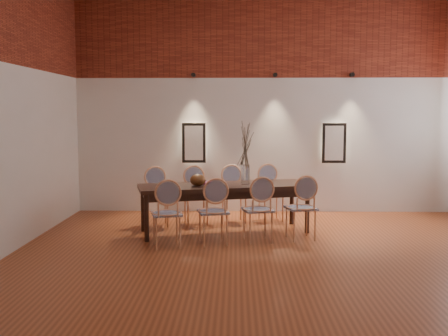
{
  "coord_description": "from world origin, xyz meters",
  "views": [
    {
      "loc": [
        -0.52,
        -6.29,
        1.85
      ],
      "look_at": [
        -0.69,
        1.34,
        1.05
      ],
      "focal_mm": 42.0,
      "sensor_mm": 36.0,
      "label": 1
    }
  ],
  "objects_px": {
    "chair_near_c": "(258,210)",
    "chair_far_a": "(157,198)",
    "chair_near_a": "(167,213)",
    "chair_near_d": "(301,208)",
    "bowl": "(198,180)",
    "book": "(207,183)",
    "chair_near_b": "(213,211)",
    "chair_far_b": "(196,196)",
    "vase": "(245,174)",
    "dining_table": "(225,208)",
    "chair_far_c": "(234,195)",
    "chair_far_d": "(271,194)"
  },
  "relations": [
    {
      "from": "vase",
      "to": "book",
      "type": "relative_size",
      "value": 1.15
    },
    {
      "from": "chair_near_b",
      "to": "chair_near_c",
      "type": "distance_m",
      "value": 0.66
    },
    {
      "from": "chair_far_c",
      "to": "book",
      "type": "xyz_separation_m",
      "value": [
        -0.42,
        -0.67,
        0.3
      ]
    },
    {
      "from": "chair_near_a",
      "to": "chair_near_d",
      "type": "bearing_deg",
      "value": 0.0
    },
    {
      "from": "chair_near_a",
      "to": "chair_near_d",
      "type": "relative_size",
      "value": 1.0
    },
    {
      "from": "chair_near_c",
      "to": "bowl",
      "type": "height_order",
      "value": "chair_near_c"
    },
    {
      "from": "chair_near_d",
      "to": "chair_far_a",
      "type": "bearing_deg",
      "value": 144.53
    },
    {
      "from": "chair_near_c",
      "to": "chair_far_b",
      "type": "height_order",
      "value": "same"
    },
    {
      "from": "chair_near_b",
      "to": "vase",
      "type": "xyz_separation_m",
      "value": [
        0.47,
        0.84,
        0.43
      ]
    },
    {
      "from": "dining_table",
      "to": "chair_far_b",
      "type": "bearing_deg",
      "value": 115.07
    },
    {
      "from": "chair_near_a",
      "to": "book",
      "type": "xyz_separation_m",
      "value": [
        0.5,
        1.02,
        0.3
      ]
    },
    {
      "from": "bowl",
      "to": "chair_near_b",
      "type": "bearing_deg",
      "value": -66.97
    },
    {
      "from": "chair_near_d",
      "to": "chair_far_c",
      "type": "bearing_deg",
      "value": 115.07
    },
    {
      "from": "chair_far_a",
      "to": "bowl",
      "type": "height_order",
      "value": "chair_far_a"
    },
    {
      "from": "chair_near_b",
      "to": "chair_far_b",
      "type": "bearing_deg",
      "value": 90.0
    },
    {
      "from": "chair_near_c",
      "to": "chair_far_a",
      "type": "bearing_deg",
      "value": 133.09
    },
    {
      "from": "vase",
      "to": "bowl",
      "type": "relative_size",
      "value": 1.25
    },
    {
      "from": "chair_near_c",
      "to": "chair_near_d",
      "type": "relative_size",
      "value": 1.0
    },
    {
      "from": "bowl",
      "to": "book",
      "type": "xyz_separation_m",
      "value": [
        0.13,
        0.25,
        -0.07
      ]
    },
    {
      "from": "chair_near_b",
      "to": "chair_far_d",
      "type": "bearing_deg",
      "value": 46.91
    },
    {
      "from": "vase",
      "to": "book",
      "type": "bearing_deg",
      "value": 178.71
    },
    {
      "from": "chair_near_b",
      "to": "chair_near_d",
      "type": "distance_m",
      "value": 1.31
    },
    {
      "from": "chair_near_b",
      "to": "chair_near_d",
      "type": "xyz_separation_m",
      "value": [
        1.27,
        0.32,
        0.0
      ]
    },
    {
      "from": "chair_near_b",
      "to": "vase",
      "type": "height_order",
      "value": "vase"
    },
    {
      "from": "chair_near_d",
      "to": "bowl",
      "type": "relative_size",
      "value": 3.92
    },
    {
      "from": "chair_near_d",
      "to": "book",
      "type": "relative_size",
      "value": 3.62
    },
    {
      "from": "chair_near_a",
      "to": "chair_far_b",
      "type": "relative_size",
      "value": 1.0
    },
    {
      "from": "dining_table",
      "to": "book",
      "type": "xyz_separation_m",
      "value": [
        -0.28,
        0.09,
        0.39
      ]
    },
    {
      "from": "bowl",
      "to": "book",
      "type": "bearing_deg",
      "value": 63.18
    },
    {
      "from": "chair_far_b",
      "to": "vase",
      "type": "xyz_separation_m",
      "value": [
        0.81,
        -0.52,
        0.43
      ]
    },
    {
      "from": "chair_near_a",
      "to": "chair_near_c",
      "type": "relative_size",
      "value": 1.0
    },
    {
      "from": "chair_near_d",
      "to": "chair_near_c",
      "type": "bearing_deg",
      "value": 180.0
    },
    {
      "from": "book",
      "to": "chair_near_a",
      "type": "bearing_deg",
      "value": -116.36
    },
    {
      "from": "chair_far_c",
      "to": "chair_far_d",
      "type": "distance_m",
      "value": 0.66
    },
    {
      "from": "chair_far_a",
      "to": "book",
      "type": "bearing_deg",
      "value": 143.74
    },
    {
      "from": "chair_near_d",
      "to": "bowl",
      "type": "bearing_deg",
      "value": 155.25
    },
    {
      "from": "chair_far_a",
      "to": "book",
      "type": "relative_size",
      "value": 3.62
    },
    {
      "from": "chair_far_b",
      "to": "bowl",
      "type": "relative_size",
      "value": 3.92
    },
    {
      "from": "chair_far_b",
      "to": "bowl",
      "type": "distance_m",
      "value": 0.84
    },
    {
      "from": "dining_table",
      "to": "vase",
      "type": "xyz_separation_m",
      "value": [
        0.32,
        0.08,
        0.53
      ]
    },
    {
      "from": "dining_table",
      "to": "chair_far_b",
      "type": "distance_m",
      "value": 0.78
    },
    {
      "from": "chair_near_d",
      "to": "chair_near_a",
      "type": "bearing_deg",
      "value": 180.0
    },
    {
      "from": "dining_table",
      "to": "vase",
      "type": "relative_size",
      "value": 8.76
    },
    {
      "from": "vase",
      "to": "bowl",
      "type": "xyz_separation_m",
      "value": [
        -0.72,
        -0.24,
        -0.06
      ]
    },
    {
      "from": "chair_near_c",
      "to": "chair_near_a",
      "type": "bearing_deg",
      "value": 180.0
    },
    {
      "from": "chair_far_a",
      "to": "chair_far_b",
      "type": "height_order",
      "value": "same"
    },
    {
      "from": "chair_near_a",
      "to": "chair_far_c",
      "type": "xyz_separation_m",
      "value": [
        0.93,
        1.69,
        0.0
      ]
    },
    {
      "from": "chair_far_b",
      "to": "bowl",
      "type": "xyz_separation_m",
      "value": [
        0.09,
        -0.75,
        0.37
      ]
    },
    {
      "from": "dining_table",
      "to": "chair_far_d",
      "type": "xyz_separation_m",
      "value": [
        0.78,
        0.92,
        0.09
      ]
    },
    {
      "from": "chair_near_a",
      "to": "book",
      "type": "relative_size",
      "value": 3.62
    }
  ]
}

